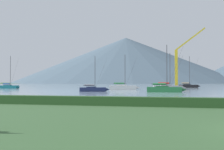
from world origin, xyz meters
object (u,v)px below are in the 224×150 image
object	(u,v)px
sailboat_slip_2	(9,87)
sailboat_slip_6	(165,89)
dock_crane	(178,70)
sailboat_slip_7	(188,86)
sailboat_slip_4	(93,89)
sailboat_slip_0	(123,87)
sailboat_slip_9	(168,87)

from	to	relation	value
sailboat_slip_2	sailboat_slip_6	distance (m)	52.73
sailboat_slip_2	dock_crane	distance (m)	52.18
sailboat_slip_7	sailboat_slip_4	bearing A→B (deg)	-122.34
dock_crane	sailboat_slip_0	bearing A→B (deg)	-152.21
dock_crane	sailboat_slip_6	bearing A→B (deg)	-98.84
sailboat_slip_0	sailboat_slip_2	size ratio (longest dim) A/B	0.91
sailboat_slip_2	sailboat_slip_9	size ratio (longest dim) A/B	1.08
sailboat_slip_7	sailboat_slip_9	xyz separation A→B (m)	(-7.05, -29.20, 0.03)
sailboat_slip_6	dock_crane	size ratio (longest dim) A/B	0.56
sailboat_slip_0	sailboat_slip_7	bearing A→B (deg)	46.86
sailboat_slip_2	sailboat_slip_6	bearing A→B (deg)	-28.16
sailboat_slip_0	dock_crane	world-z (taller)	dock_crane
sailboat_slip_0	sailboat_slip_6	world-z (taller)	sailboat_slip_6
sailboat_slip_9	sailboat_slip_0	bearing A→B (deg)	174.83
sailboat_slip_0	sailboat_slip_6	bearing A→B (deg)	-63.77
sailboat_slip_0	sailboat_slip_6	xyz separation A→B (m)	(10.89, -14.23, -0.01)
sailboat_slip_6	dock_crane	xyz separation A→B (m)	(3.38, 21.75, 4.61)
sailboat_slip_6	sailboat_slip_9	world-z (taller)	sailboat_slip_6
sailboat_slip_0	sailboat_slip_7	xyz separation A→B (m)	(18.61, 29.85, -0.00)
sailboat_slip_2	sailboat_slip_4	size ratio (longest dim) A/B	1.34
sailboat_slip_2	sailboat_slip_7	size ratio (longest dim) A/B	0.90
sailboat_slip_2	sailboat_slip_7	distance (m)	61.02
sailboat_slip_9	sailboat_slip_2	bearing A→B (deg)	165.07
sailboat_slip_0	sailboat_slip_9	world-z (taller)	sailboat_slip_9
sailboat_slip_4	sailboat_slip_6	xyz separation A→B (m)	(15.19, -0.78, 0.11)
sailboat_slip_0	sailboat_slip_7	size ratio (longest dim) A/B	0.82
sailboat_slip_0	sailboat_slip_4	distance (m)	14.12
sailboat_slip_0	sailboat_slip_9	distance (m)	11.57
sailboat_slip_2	sailboat_slip_9	world-z (taller)	sailboat_slip_2
sailboat_slip_7	sailboat_slip_9	bearing A→B (deg)	-108.03
sailboat_slip_4	sailboat_slip_9	distance (m)	21.22
sailboat_slip_2	sailboat_slip_7	xyz separation A→B (m)	(56.29, 23.55, 0.08)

